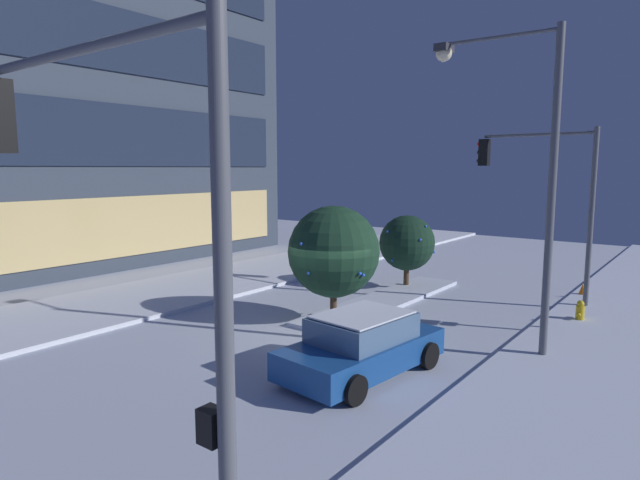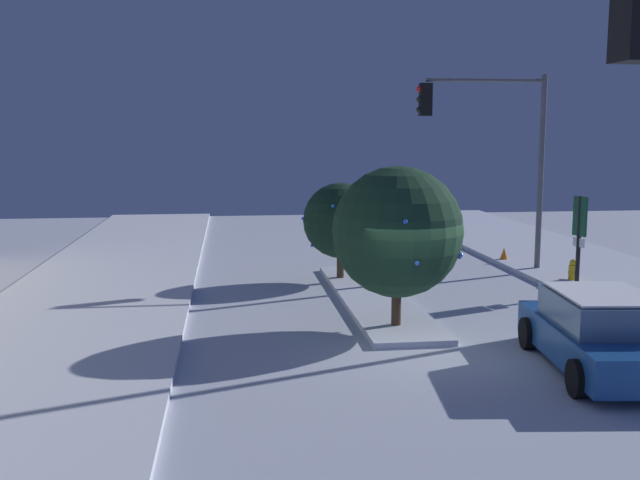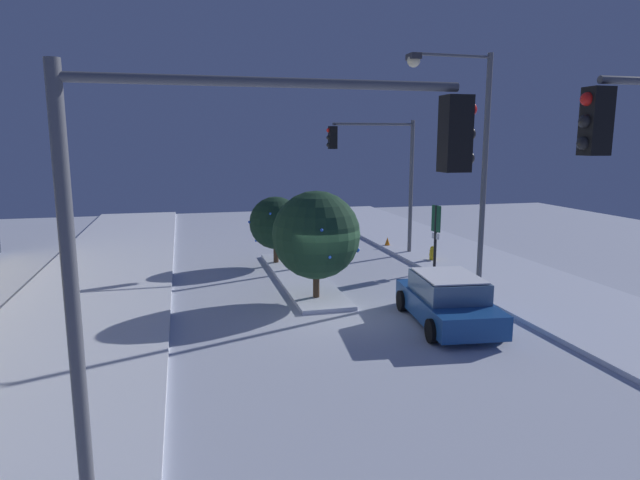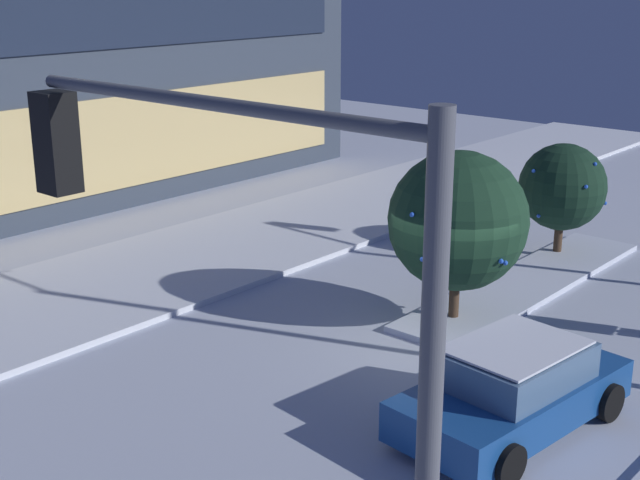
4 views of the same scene
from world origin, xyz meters
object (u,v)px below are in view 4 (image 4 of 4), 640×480
(decorated_tree_median, at_px, (562,187))
(decorated_tree_left_of_median, at_px, (458,221))
(car_near, at_px, (513,389))
(traffic_light_corner_near_left, at_px, (250,325))

(decorated_tree_median, relative_size, decorated_tree_left_of_median, 0.80)
(decorated_tree_median, bearing_deg, decorated_tree_left_of_median, -175.94)
(car_near, bearing_deg, traffic_light_corner_near_left, -164.00)
(car_near, distance_m, decorated_tree_left_of_median, 4.81)
(car_near, distance_m, traffic_light_corner_near_left, 8.10)
(decorated_tree_median, bearing_deg, traffic_light_corner_near_left, -163.34)
(car_near, relative_size, decorated_tree_left_of_median, 1.22)
(decorated_tree_left_of_median, bearing_deg, car_near, -135.53)
(traffic_light_corner_near_left, relative_size, decorated_tree_median, 2.13)
(traffic_light_corner_near_left, height_order, decorated_tree_left_of_median, traffic_light_corner_near_left)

